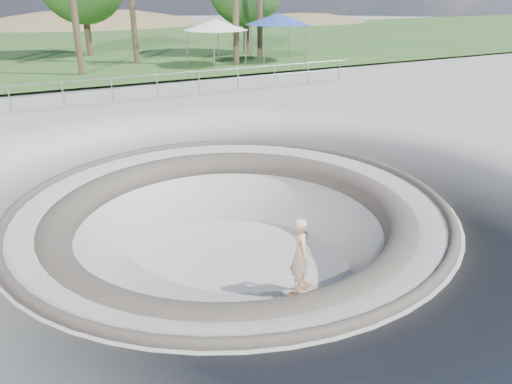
# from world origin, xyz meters

# --- Properties ---
(ground) EXTENTS (180.00, 180.00, 0.00)m
(ground) POSITION_xyz_m (0.00, 0.00, 0.00)
(ground) COLOR #A8A8A3
(ground) RESTS_ON ground
(skate_bowl) EXTENTS (14.00, 14.00, 4.10)m
(skate_bowl) POSITION_xyz_m (0.00, 0.00, -1.83)
(skate_bowl) COLOR #A8A8A3
(skate_bowl) RESTS_ON ground
(grass_strip) EXTENTS (180.00, 36.00, 0.12)m
(grass_strip) POSITION_xyz_m (0.00, 34.00, 0.22)
(grass_strip) COLOR #2F5923
(grass_strip) RESTS_ON ground
(distant_hills) EXTENTS (103.20, 45.00, 28.60)m
(distant_hills) POSITION_xyz_m (3.78, 57.17, -7.02)
(distant_hills) COLOR olive
(distant_hills) RESTS_ON ground
(safety_railing) EXTENTS (25.00, 0.06, 1.03)m
(safety_railing) POSITION_xyz_m (0.00, 12.00, 0.69)
(safety_railing) COLOR gray
(safety_railing) RESTS_ON ground
(skateboard) EXTENTS (0.76, 0.49, 0.08)m
(skateboard) POSITION_xyz_m (1.05, -1.49, -1.84)
(skateboard) COLOR olive
(skateboard) RESTS_ON ground
(skater) EXTENTS (0.61, 0.77, 1.83)m
(skater) POSITION_xyz_m (1.05, -1.49, -0.91)
(skater) COLOR beige
(skater) RESTS_ON skateboard
(canopy_white) EXTENTS (5.13, 5.13, 2.71)m
(canopy_white) POSITION_xyz_m (7.99, 19.17, 2.65)
(canopy_white) COLOR gray
(canopy_white) RESTS_ON ground
(canopy_blue) EXTENTS (5.77, 5.77, 2.96)m
(canopy_blue) POSITION_xyz_m (12.34, 19.26, 2.87)
(canopy_blue) COLOR gray
(canopy_blue) RESTS_ON ground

